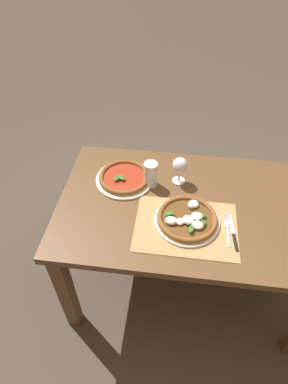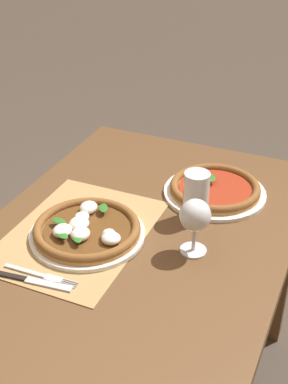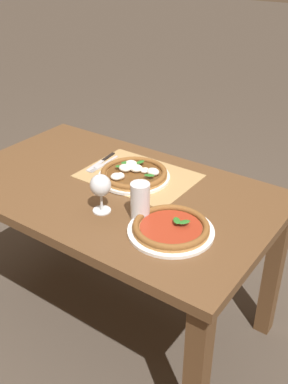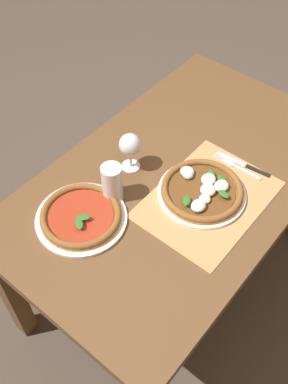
% 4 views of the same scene
% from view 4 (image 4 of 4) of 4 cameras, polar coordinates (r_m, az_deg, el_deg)
% --- Properties ---
extents(ground_plane, '(24.00, 24.00, 0.00)m').
position_cam_4_polar(ground_plane, '(2.25, 3.46, -10.58)').
color(ground_plane, '#473D33').
extents(dining_table, '(1.36, 0.81, 0.74)m').
position_cam_4_polar(dining_table, '(1.73, 4.43, -0.26)').
color(dining_table, brown).
rests_on(dining_table, ground).
extents(paper_placemat, '(0.48, 0.35, 0.00)m').
position_cam_4_polar(paper_placemat, '(1.58, 8.12, -0.92)').
color(paper_placemat, '#A88451').
rests_on(paper_placemat, dining_table).
extents(pizza_near, '(0.31, 0.31, 0.05)m').
position_cam_4_polar(pizza_near, '(1.58, 7.40, 0.20)').
color(pizza_near, white).
rests_on(pizza_near, paper_placemat).
extents(pizza_far, '(0.31, 0.31, 0.04)m').
position_cam_4_polar(pizza_far, '(1.51, -8.00, -3.07)').
color(pizza_far, white).
rests_on(pizza_far, dining_table).
extents(wine_glass, '(0.08, 0.08, 0.16)m').
position_cam_4_polar(wine_glass, '(1.60, -1.78, 5.84)').
color(wine_glass, silver).
rests_on(wine_glass, dining_table).
extents(pint_glass, '(0.07, 0.07, 0.15)m').
position_cam_4_polar(pint_glass, '(1.53, -4.07, 1.11)').
color(pint_glass, silver).
rests_on(pint_glass, dining_table).
extents(fork, '(0.02, 0.20, 0.00)m').
position_cam_4_polar(fork, '(1.70, 11.66, 3.16)').
color(fork, '#B7B7BC').
rests_on(fork, paper_placemat).
extents(knife, '(0.04, 0.22, 0.01)m').
position_cam_4_polar(knife, '(1.71, 12.43, 3.45)').
color(knife, black).
rests_on(knife, paper_placemat).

